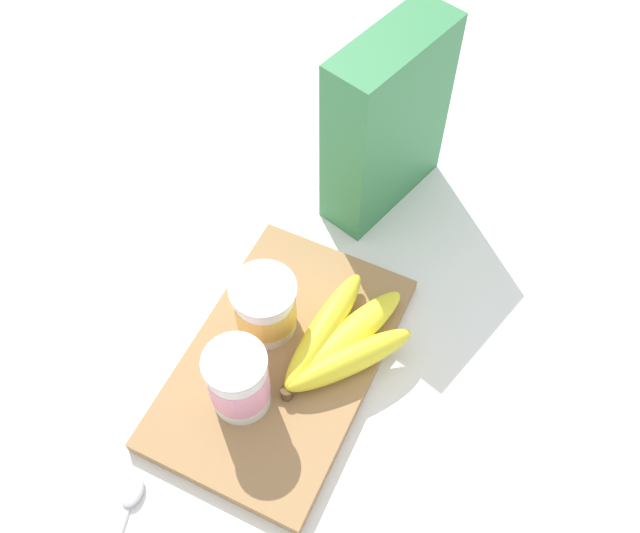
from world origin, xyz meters
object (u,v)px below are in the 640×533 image
Objects in this scene: cereal_box at (388,124)px; yogurt_cup_front at (238,381)px; cutting_board at (282,361)px; spoon at (124,517)px; yogurt_cup_back at (265,306)px; banana_bunch at (339,342)px.

cereal_box is 2.74× the size of yogurt_cup_front.
cutting_board is 0.24m from spoon.
cutting_board is 1.30× the size of cereal_box.
spoon is at bearing -171.47° from cereal_box.
banana_bunch is (0.01, -0.09, -0.02)m from yogurt_cup_back.
spoon is (-0.17, 0.05, -0.06)m from yogurt_cup_front.
banana_bunch is (0.10, -0.07, -0.03)m from yogurt_cup_front.
cutting_board reaches higher than spoon.
cutting_board is at bearing -14.66° from yogurt_cup_front.
cereal_box reaches higher than cutting_board.
cutting_board is 0.09m from yogurt_cup_front.
cutting_board is at bearing -16.46° from spoon.
banana_bunch is at bearing -86.69° from yogurt_cup_back.
cereal_box is 0.28m from banana_bunch.
cereal_box reaches higher than yogurt_cup_front.
cereal_box reaches higher than yogurt_cup_back.
cereal_box is 1.95× the size of spoon.
yogurt_cup_back is at bearing 47.81° from cutting_board.
banana_bunch is (0.04, -0.06, 0.03)m from cutting_board.
yogurt_cup_front is 1.15× the size of yogurt_cup_back.
cutting_board is at bearing -132.19° from yogurt_cup_back.
cereal_box is at bearing -2.94° from yogurt_cup_front.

